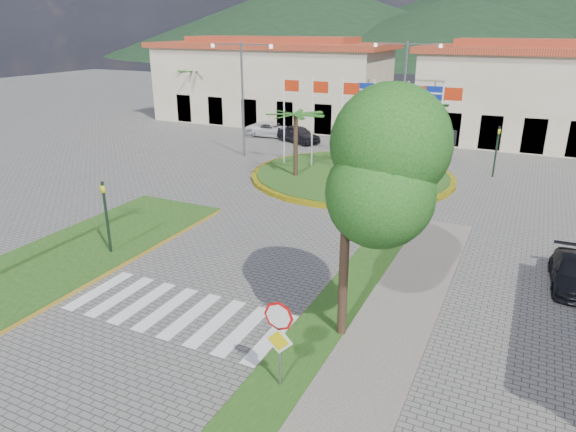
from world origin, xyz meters
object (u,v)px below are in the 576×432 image
at_px(stop_sign, 279,332).
at_px(car_side_right, 574,273).
at_px(roundabout_island, 352,175).
at_px(deciduous_tree, 348,175).
at_px(car_dark_b, 454,137).
at_px(car_dark_a, 299,134).
at_px(white_van, 271,130).

distance_m(stop_sign, car_side_right, 12.18).
distance_m(roundabout_island, deciduous_tree, 18.55).
distance_m(stop_sign, car_dark_b, 32.23).
xyz_separation_m(roundabout_island, stop_sign, (4.90, -20.04, 1.62)).
bearing_deg(roundabout_island, car_side_right, -40.42).
relative_size(car_dark_a, car_side_right, 1.11).
bearing_deg(stop_sign, car_side_right, 54.13).
bearing_deg(car_dark_a, white_van, 93.67).
bearing_deg(car_side_right, car_dark_b, 106.28).
relative_size(roundabout_island, car_side_right, 3.47).
height_order(deciduous_tree, white_van, deciduous_tree).
bearing_deg(roundabout_island, deciduous_tree, -72.09).
height_order(stop_sign, car_dark_a, stop_sign).
relative_size(white_van, car_dark_a, 1.10).
bearing_deg(car_dark_a, car_side_right, -109.69).
distance_m(deciduous_tree, car_side_right, 10.48).
height_order(white_van, car_side_right, white_van).
bearing_deg(white_van, stop_sign, -155.99).
height_order(roundabout_island, car_dark_b, roundabout_island).
bearing_deg(white_van, car_side_right, -134.48).
bearing_deg(car_side_right, car_dark_a, 134.09).
xyz_separation_m(car_dark_b, car_side_right, (7.68, -22.39, -0.16)).
bearing_deg(white_van, roundabout_island, -134.86).
height_order(roundabout_island, white_van, roundabout_island).
xyz_separation_m(roundabout_island, car_dark_b, (4.32, 12.17, 0.52)).
relative_size(deciduous_tree, car_dark_b, 1.63).
distance_m(white_van, car_side_right, 29.61).
xyz_separation_m(car_dark_a, car_side_right, (19.36, -18.22, -0.16)).
bearing_deg(stop_sign, deciduous_tree, 78.82).
xyz_separation_m(white_van, car_side_right, (22.43, -19.33, -0.08)).
distance_m(car_dark_b, car_side_right, 23.67).
xyz_separation_m(deciduous_tree, car_side_right, (6.50, 6.78, -4.64)).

